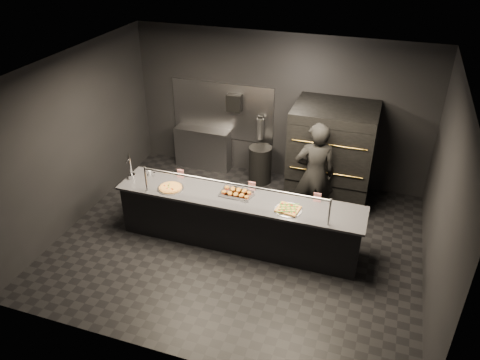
{
  "coord_description": "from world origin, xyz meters",
  "views": [
    {
      "loc": [
        2.06,
        -6.05,
        5.0
      ],
      "look_at": [
        -0.04,
        0.2,
        1.12
      ],
      "focal_mm": 35.0,
      "sensor_mm": 36.0,
      "label": 1
    }
  ],
  "objects": [
    {
      "name": "tent_cards",
      "position": [
        0.07,
        0.28,
        1.0
      ],
      "size": [
        2.5,
        0.04,
        0.15
      ],
      "color": "white",
      "rests_on": "service_counter"
    },
    {
      "name": "beer_tap",
      "position": [
        -1.95,
        -0.02,
        1.07
      ],
      "size": [
        0.14,
        0.19,
        0.52
      ],
      "color": "silver",
      "rests_on": "service_counter"
    },
    {
      "name": "condiment_jar",
      "position": [
        -1.67,
        0.17,
        0.96
      ],
      "size": [
        0.14,
        0.05,
        0.09
      ],
      "color": "silver",
      "rests_on": "service_counter"
    },
    {
      "name": "slider_tray_b",
      "position": [
        -0.0,
        0.05,
        0.94
      ],
      "size": [
        0.47,
        0.38,
        0.07
      ],
      "color": "silver",
      "rests_on": "service_counter"
    },
    {
      "name": "worker",
      "position": [
        1.04,
        1.03,
        0.97
      ],
      "size": [
        0.82,
        0.67,
        1.94
      ],
      "primitive_type": "imported",
      "rotation": [
        0.0,
        0.0,
        3.47
      ],
      "color": "black",
      "rests_on": "ground"
    },
    {
      "name": "trash_bin",
      "position": [
        -0.25,
        2.1,
        0.39
      ],
      "size": [
        0.47,
        0.47,
        0.78
      ],
      "primitive_type": "cylinder",
      "color": "black",
      "rests_on": "ground"
    },
    {
      "name": "prep_shelf",
      "position": [
        -1.6,
        2.32,
        0.45
      ],
      "size": [
        1.2,
        0.35,
        0.9
      ],
      "primitive_type": "cube",
      "color": "#99999E",
      "rests_on": "ground"
    },
    {
      "name": "slider_tray_a",
      "position": [
        -0.1,
        0.07,
        0.95
      ],
      "size": [
        0.45,
        0.34,
        0.07
      ],
      "color": "silver",
      "rests_on": "service_counter"
    },
    {
      "name": "room",
      "position": [
        -0.02,
        0.05,
        1.5
      ],
      "size": [
        6.04,
        6.0,
        3.0
      ],
      "color": "black",
      "rests_on": "ground"
    },
    {
      "name": "fire_extinguisher",
      "position": [
        -0.35,
        2.4,
        1.06
      ],
      "size": [
        0.14,
        0.14,
        0.51
      ],
      "color": "#B2B2B7",
      "rests_on": "room"
    },
    {
      "name": "pizza_oven",
      "position": [
        1.2,
        1.9,
        0.97
      ],
      "size": [
        1.5,
        1.23,
        1.91
      ],
      "color": "black",
      "rests_on": "ground"
    },
    {
      "name": "square_pizza",
      "position": [
        0.85,
        -0.12,
        0.94
      ],
      "size": [
        0.43,
        0.43,
        0.05
      ],
      "color": "silver",
      "rests_on": "service_counter"
    },
    {
      "name": "towel_dispenser",
      "position": [
        -0.9,
        2.39,
        1.55
      ],
      "size": [
        0.3,
        0.2,
        0.35
      ],
      "primitive_type": "cube",
      "color": "black",
      "rests_on": "room"
    },
    {
      "name": "service_counter",
      "position": [
        0.0,
        -0.0,
        0.46
      ],
      "size": [
        4.1,
        0.78,
        1.37
      ],
      "color": "black",
      "rests_on": "ground"
    },
    {
      "name": "round_pizza",
      "position": [
        -1.16,
        -0.12,
        0.94
      ],
      "size": [
        0.44,
        0.44,
        0.03
      ],
      "color": "silver",
      "rests_on": "service_counter"
    }
  ]
}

